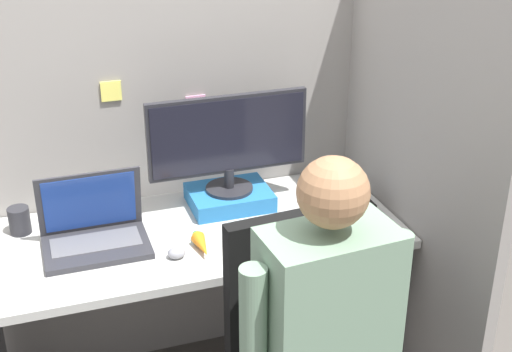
% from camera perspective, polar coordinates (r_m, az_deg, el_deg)
% --- Properties ---
extents(cubicle_panel_back, '(1.94, 0.05, 1.60)m').
position_cam_1_polar(cubicle_panel_back, '(2.71, -7.06, 0.32)').
color(cubicle_panel_back, gray).
rests_on(cubicle_panel_back, ground).
extents(cubicle_panel_right, '(0.04, 1.24, 1.60)m').
position_cam_1_polar(cubicle_panel_right, '(2.61, 11.01, -0.95)').
color(cubicle_panel_right, gray).
rests_on(cubicle_panel_right, ground).
extents(desk, '(1.44, 0.62, 0.72)m').
position_cam_1_polar(desk, '(2.55, -5.15, -7.91)').
color(desk, '#B7B7B2').
rests_on(desk, ground).
extents(paper_box, '(0.29, 0.23, 0.06)m').
position_cam_1_polar(paper_box, '(2.60, -2.14, -1.71)').
color(paper_box, '#236BAD').
rests_on(paper_box, desk).
extents(monitor, '(0.58, 0.17, 0.36)m').
position_cam_1_polar(monitor, '(2.51, -2.24, 2.95)').
color(monitor, '#232328').
rests_on(monitor, paper_box).
extents(laptop, '(0.34, 0.23, 0.25)m').
position_cam_1_polar(laptop, '(2.39, -12.79, -4.46)').
color(laptop, '#2D2D33').
rests_on(laptop, desk).
extents(mouse, '(0.06, 0.05, 0.04)m').
position_cam_1_polar(mouse, '(2.30, -6.38, -6.13)').
color(mouse, gray).
rests_on(mouse, desk).
extents(stapler, '(0.04, 0.16, 0.04)m').
position_cam_1_polar(stapler, '(2.62, 8.48, -2.03)').
color(stapler, black).
rests_on(stapler, desk).
extents(carrot_toy, '(0.05, 0.14, 0.05)m').
position_cam_1_polar(carrot_toy, '(2.32, -4.33, -5.57)').
color(carrot_toy, orange).
rests_on(carrot_toy, desk).
extents(pen_cup, '(0.07, 0.07, 0.09)m').
position_cam_1_polar(pen_cup, '(2.54, -18.40, -3.40)').
color(pen_cup, '#28282D').
rests_on(pen_cup, desk).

